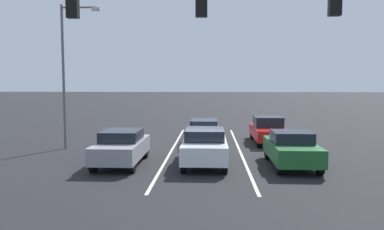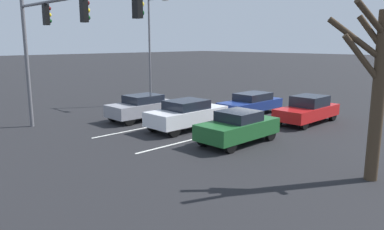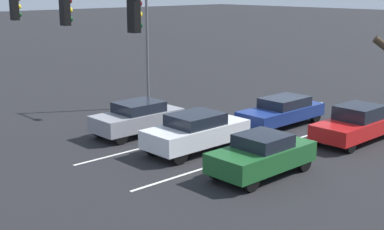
% 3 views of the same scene
% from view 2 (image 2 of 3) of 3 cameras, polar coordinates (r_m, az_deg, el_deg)
% --- Properties ---
extents(ground_plane, '(240.00, 240.00, 0.00)m').
position_cam_2_polar(ground_plane, '(23.92, 8.98, 0.03)').
color(ground_plane, black).
extents(lane_stripe_left_divider, '(0.12, 16.21, 0.01)m').
position_cam_2_polar(lane_stripe_left_divider, '(21.23, 9.39, -1.37)').
color(lane_stripe_left_divider, silver).
rests_on(lane_stripe_left_divider, ground_plane).
extents(lane_stripe_center_divider, '(0.12, 16.21, 0.01)m').
position_cam_2_polar(lane_stripe_center_divider, '(23.44, 2.43, -0.06)').
color(lane_stripe_center_divider, silver).
rests_on(lane_stripe_center_divider, ground_plane).
extents(car_darkgreen_leftlane_front, '(1.80, 4.04, 1.48)m').
position_cam_2_polar(car_darkgreen_leftlane_front, '(17.03, 7.03, -1.80)').
color(car_darkgreen_leftlane_front, '#1E5928').
rests_on(car_darkgreen_leftlane_front, ground_plane).
extents(car_gray_rightlane_front, '(1.80, 4.09, 1.48)m').
position_cam_2_polar(car_gray_rightlane_front, '(22.19, -7.60, 1.24)').
color(car_gray_rightlane_front, gray).
rests_on(car_gray_rightlane_front, ground_plane).
extents(car_white_midlane_front, '(1.85, 4.46, 1.55)m').
position_cam_2_polar(car_white_midlane_front, '(19.63, -0.78, 0.16)').
color(car_white_midlane_front, silver).
rests_on(car_white_midlane_front, ground_plane).
extents(car_red_leftlane_second, '(1.79, 4.40, 1.53)m').
position_cam_2_polar(car_red_leftlane_second, '(22.19, 17.20, 0.80)').
color(car_red_leftlane_second, red).
rests_on(car_red_leftlane_second, ground_plane).
extents(car_navy_midlane_second, '(1.76, 4.64, 1.35)m').
position_cam_2_polar(car_navy_midlane_second, '(23.98, 8.97, 1.80)').
color(car_navy_midlane_second, navy).
rests_on(car_navy_midlane_second, ground_plane).
extents(traffic_signal_gantry, '(12.37, 0.37, 6.71)m').
position_cam_2_polar(traffic_signal_gantry, '(17.96, -19.47, 12.31)').
color(traffic_signal_gantry, slate).
rests_on(traffic_signal_gantry, ground_plane).
extents(street_lamp_right_shoulder, '(2.10, 0.24, 7.55)m').
position_cam_2_polar(street_lamp_right_shoulder, '(27.05, -6.17, 10.76)').
color(street_lamp_right_shoulder, slate).
rests_on(street_lamp_right_shoulder, ground_plane).
extents(bare_tree_near, '(2.31, 2.08, 5.79)m').
position_cam_2_polar(bare_tree_near, '(13.33, 26.26, 4.12)').
color(bare_tree_near, '#423323').
rests_on(bare_tree_near, ground_plane).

